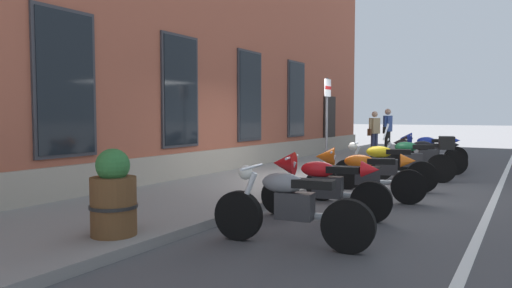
{
  "coord_description": "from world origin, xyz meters",
  "views": [
    {
      "loc": [
        -9.49,
        -3.73,
        1.56
      ],
      "look_at": [
        -1.49,
        1.06,
        0.97
      ],
      "focal_mm": 32.18,
      "sensor_mm": 36.0,
      "label": 1
    }
  ],
  "objects": [
    {
      "name": "motorcycle_yellow_naked",
      "position": [
        -0.09,
        -1.15,
        0.49
      ],
      "size": [
        0.74,
        2.08,
        1.0
      ],
      "color": "black",
      "rests_on": "ground_plane"
    },
    {
      "name": "pedestrian_blue_top",
      "position": [
        7.72,
        0.85,
        1.07
      ],
      "size": [
        0.66,
        0.25,
        1.67
      ],
      "color": "black",
      "rests_on": "sidewalk"
    },
    {
      "name": "motorcycle_grey_naked",
      "position": [
        -4.67,
        -1.3,
        0.47
      ],
      "size": [
        0.62,
        1.99,
        0.95
      ],
      "color": "black",
      "rests_on": "ground_plane"
    },
    {
      "name": "pedestrian_tan_coat",
      "position": [
        6.8,
        1.07,
        1.0
      ],
      "size": [
        0.65,
        0.32,
        1.58
      ],
      "color": "#2D3351",
      "rests_on": "sidewalk"
    },
    {
      "name": "sidewalk",
      "position": [
        0.0,
        1.54,
        0.06
      ],
      "size": [
        26.79,
        3.08,
        0.13
      ],
      "primitive_type": "cube",
      "color": "slate",
      "rests_on": "ground_plane"
    },
    {
      "name": "motorcycle_black_sport",
      "position": [
        3.11,
        -1.32,
        0.55
      ],
      "size": [
        0.92,
        1.98,
        1.01
      ],
      "color": "black",
      "rests_on": "ground_plane"
    },
    {
      "name": "lane_stripe",
      "position": [
        0.0,
        -3.2,
        0.0
      ],
      "size": [
        26.79,
        0.12,
        0.01
      ],
      "primitive_type": "cube",
      "color": "silver",
      "rests_on": "ground_plane"
    },
    {
      "name": "barrel_planter",
      "position": [
        -5.73,
        0.5,
        0.59
      ],
      "size": [
        0.57,
        0.57,
        1.04
      ],
      "color": "brown",
      "rests_on": "sidewalk"
    },
    {
      "name": "motorcycle_blue_sport",
      "position": [
        4.78,
        -1.11,
        0.57
      ],
      "size": [
        0.78,
        2.06,
        1.05
      ],
      "color": "black",
      "rests_on": "ground_plane"
    },
    {
      "name": "motorcycle_green_touring",
      "position": [
        1.61,
        -1.43,
        0.57
      ],
      "size": [
        0.83,
        2.0,
        1.36
      ],
      "color": "black",
      "rests_on": "ground_plane"
    },
    {
      "name": "parking_sign",
      "position": [
        1.38,
        0.69,
        1.66
      ],
      "size": [
        0.36,
        0.07,
        2.37
      ],
      "color": "#4C4C51",
      "rests_on": "sidewalk"
    },
    {
      "name": "ground_plane",
      "position": [
        0.0,
        0.0,
        0.0
      ],
      "size": [
        140.0,
        140.0,
        0.0
      ],
      "primitive_type": "plane",
      "color": "#424244"
    },
    {
      "name": "motorcycle_red_sport",
      "position": [
        -3.11,
        -1.02,
        0.55
      ],
      "size": [
        0.66,
        1.98,
        1.0
      ],
      "color": "black",
      "rests_on": "ground_plane"
    },
    {
      "name": "motorcycle_orange_sport",
      "position": [
        -1.53,
        -1.13,
        0.54
      ],
      "size": [
        0.84,
        2.06,
        0.99
      ],
      "color": "black",
      "rests_on": "ground_plane"
    }
  ]
}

